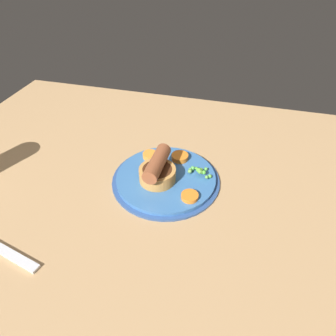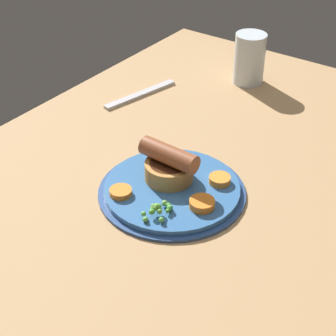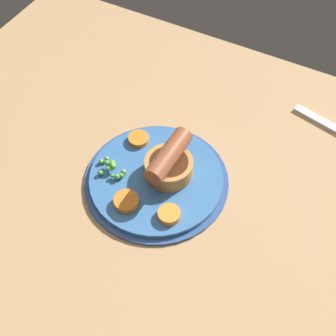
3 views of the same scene
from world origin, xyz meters
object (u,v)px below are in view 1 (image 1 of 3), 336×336
object	(u,v)px
fork	(0,248)
carrot_slice_0	(190,196)
sausage_pudding	(157,170)
pea_pile	(199,171)
dinner_plate	(166,179)
carrot_slice_1	(180,157)
carrot_slice_2	(150,155)

from	to	relation	value
fork	carrot_slice_0	bearing A→B (deg)	46.11
sausage_pudding	fork	world-z (taller)	sausage_pudding
pea_pile	fork	xyz separation A→B (cm)	(-30.48, -27.24, -2.07)
dinner_plate	carrot_slice_0	distance (cm)	8.40
pea_pile	carrot_slice_0	xyz separation A→B (cm)	(-0.51, -7.72, -0.50)
dinner_plate	carrot_slice_0	world-z (taller)	carrot_slice_0
dinner_plate	pea_pile	bearing A→B (deg)	19.33
carrot_slice_1	dinner_plate	bearing A→B (deg)	-103.31
sausage_pudding	carrot_slice_1	bearing A→B (deg)	161.78
dinner_plate	sausage_pudding	size ratio (longest dim) A/B	2.34
dinner_plate	carrot_slice_1	bearing A→B (deg)	76.69
dinner_plate	carrot_slice_0	bearing A→B (deg)	-39.70
carrot_slice_0	fork	xyz separation A→B (cm)	(-29.97, -19.52, -1.57)
pea_pile	carrot_slice_2	size ratio (longest dim) A/B	1.54
pea_pile	carrot_slice_1	size ratio (longest dim) A/B	1.37
pea_pile	fork	world-z (taller)	pea_pile
pea_pile	carrot_slice_2	xyz separation A→B (cm)	(-12.37, 3.23, -0.41)
pea_pile	carrot_slice_2	distance (cm)	12.79
dinner_plate	carrot_slice_2	world-z (taller)	carrot_slice_2
dinner_plate	sausage_pudding	distance (cm)	4.07
dinner_plate	carrot_slice_2	size ratio (longest dim) A/B	6.77
carrot_slice_1	fork	size ratio (longest dim) A/B	0.22
sausage_pudding	carrot_slice_0	bearing A→B (deg)	66.53
carrot_slice_1	carrot_slice_0	bearing A→B (deg)	-68.24
sausage_pudding	fork	xyz separation A→B (cm)	(-22.15, -23.19, -3.71)
dinner_plate	fork	bearing A→B (deg)	-133.53
pea_pile	dinner_plate	bearing A→B (deg)	-160.67
dinner_plate	sausage_pudding	xyz separation A→B (cm)	(-1.43, -1.63, 3.44)
carrot_slice_0	carrot_slice_1	world-z (taller)	carrot_slice_1
carrot_slice_1	sausage_pudding	bearing A→B (deg)	-109.91
carrot_slice_1	carrot_slice_2	world-z (taller)	carrot_slice_1
dinner_plate	pea_pile	size ratio (longest dim) A/B	4.40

